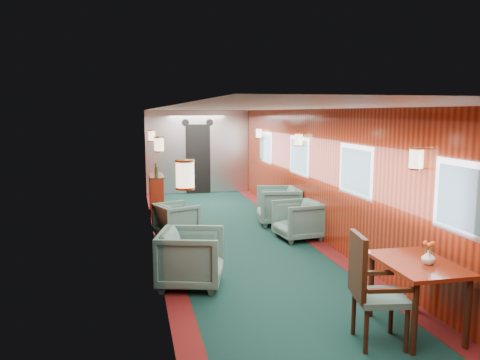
{
  "coord_description": "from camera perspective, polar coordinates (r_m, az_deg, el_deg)",
  "views": [
    {
      "loc": [
        -1.84,
        -7.55,
        2.34
      ],
      "look_at": [
        0.0,
        0.44,
        1.15
      ],
      "focal_mm": 35.0,
      "sensor_mm": 36.0,
      "label": 1
    }
  ],
  "objects": [
    {
      "name": "room",
      "position": [
        7.8,
        0.73,
        3.07
      ],
      "size": [
        12.0,
        12.1,
        2.4
      ],
      "color": "black",
      "rests_on": "ground"
    },
    {
      "name": "bulkhead",
      "position": [
        13.64,
        -5.17,
        3.36
      ],
      "size": [
        2.98,
        0.17,
        2.39
      ],
      "color": "silver",
      "rests_on": "ground"
    },
    {
      "name": "windows_right",
      "position": [
        8.53,
        10.09,
        2.14
      ],
      "size": [
        0.02,
        8.6,
        0.8
      ],
      "color": "silver",
      "rests_on": "ground"
    },
    {
      "name": "wall_sconces",
      "position": [
        8.34,
        -0.2,
        4.48
      ],
      "size": [
        2.97,
        7.97,
        0.25
      ],
      "color": "beige",
      "rests_on": "ground"
    },
    {
      "name": "dining_table",
      "position": [
        5.38,
        20.78,
        -10.57
      ],
      "size": [
        0.75,
        1.05,
        0.77
      ],
      "rotation": [
        0.0,
        0.0,
        -0.02
      ],
      "color": "maroon",
      "rests_on": "ground"
    },
    {
      "name": "side_chair",
      "position": [
        4.98,
        15.58,
        -12.22
      ],
      "size": [
        0.59,
        0.61,
        1.15
      ],
      "rotation": [
        0.0,
        0.0,
        -0.17
      ],
      "color": "#1B403C",
      "rests_on": "ground"
    },
    {
      "name": "credenza",
      "position": [
        11.03,
        -10.18,
        -1.68
      ],
      "size": [
        0.32,
        1.01,
        1.18
      ],
      "color": "maroon",
      "rests_on": "ground"
    },
    {
      "name": "flower_vase",
      "position": [
        5.28,
        21.99,
        -8.74
      ],
      "size": [
        0.15,
        0.15,
        0.15
      ],
      "primitive_type": "imported",
      "rotation": [
        0.0,
        0.0,
        0.04
      ],
      "color": "beige",
      "rests_on": "dining_table"
    },
    {
      "name": "armchair_left_near",
      "position": [
        6.44,
        -5.98,
        -9.43
      ],
      "size": [
        1.05,
        1.03,
        0.78
      ],
      "primitive_type": "imported",
      "rotation": [
        0.0,
        0.0,
        1.3
      ],
      "color": "#1B403C",
      "rests_on": "ground"
    },
    {
      "name": "armchair_left_far",
      "position": [
        8.96,
        -7.74,
        -4.83
      ],
      "size": [
        0.92,
        0.91,
        0.65
      ],
      "primitive_type": "imported",
      "rotation": [
        0.0,
        0.0,
        1.95
      ],
      "color": "#1B403C",
      "rests_on": "ground"
    },
    {
      "name": "armchair_right_near",
      "position": [
        8.77,
        7.09,
        -4.86
      ],
      "size": [
        0.87,
        0.85,
        0.72
      ],
      "primitive_type": "imported",
      "rotation": [
        0.0,
        0.0,
        -1.46
      ],
      "color": "#1B403C",
      "rests_on": "ground"
    },
    {
      "name": "armchair_right_far",
      "position": [
        9.89,
        4.69,
        -3.11
      ],
      "size": [
        1.0,
        0.98,
        0.79
      ],
      "primitive_type": "imported",
      "rotation": [
        0.0,
        0.0,
        -1.74
      ],
      "color": "#1B403C",
      "rests_on": "ground"
    }
  ]
}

